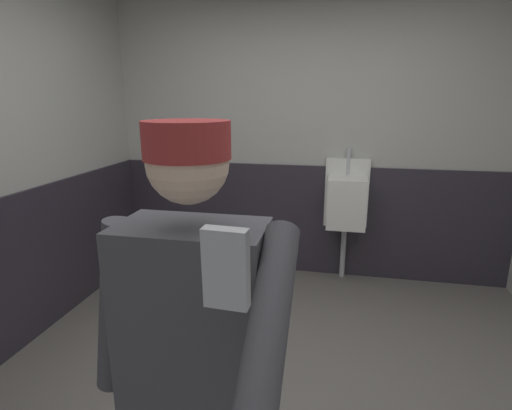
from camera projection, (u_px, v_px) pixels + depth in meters
The scene contains 5 objects.
wall_back at pixel (310, 140), 3.75m from camera, with size 4.28×0.12×2.60m, color #B2B2AD.
wainscot_band_back at pixel (306, 220), 3.88m from camera, with size 3.68×0.03×1.07m, color #2D2833.
urinal_solo at pixel (346, 201), 3.61m from camera, with size 0.40×0.34×1.24m.
person at pixel (195, 355), 1.17m from camera, with size 0.63×0.60×1.63m.
cell_phone at pixel (226, 269), 0.52m from camera, with size 0.06×0.02×0.11m, color #A5A8B2.
Camera 1 is at (0.26, -1.82, 1.68)m, focal length 27.98 mm.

